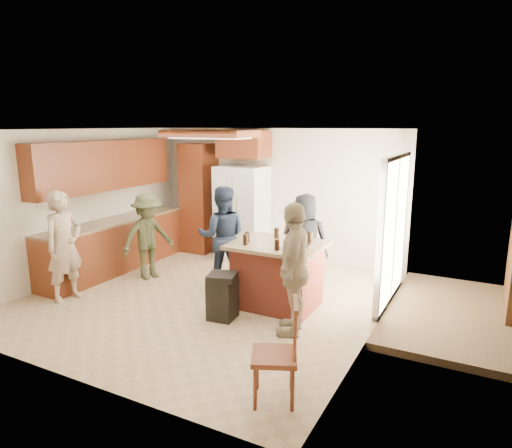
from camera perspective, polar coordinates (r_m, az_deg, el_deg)
The scene contains 12 objects.
person_front_left at distance 7.25m, azimuth -22.86°, elevation -2.58°, with size 0.60×0.44×1.65m, color tan.
person_behind_left at distance 7.35m, azimuth -4.24°, elevation -1.54°, with size 0.79×0.49×1.62m, color #1A2234.
person_behind_right at distance 7.28m, azimuth 6.11°, elevation -2.13°, with size 0.74×0.48×1.52m, color black.
person_side_right at distance 5.64m, azimuth 4.80°, elevation -5.63°, with size 0.98×0.50×1.67m, color tan.
person_counter at distance 7.88m, azimuth -13.36°, elevation -1.54°, with size 0.94×0.44×1.45m, color #383D23.
left_cabinetry at distance 8.44m, azimuth -17.68°, elevation 0.73°, with size 0.64×3.00×2.30m.
back_wall_units at distance 9.18m, azimuth -5.79°, elevation 4.83°, with size 1.80×0.60×2.45m.
refrigerator at distance 8.78m, azimuth -1.73°, elevation 1.38°, with size 0.90×0.76×1.80m.
kitchen_island at distance 6.57m, azimuth 2.71°, elevation -6.28°, with size 1.28×1.03×0.93m.
island_items at distance 6.27m, azimuth 3.77°, elevation -2.47°, with size 1.02×0.68×0.15m.
trash_bin at distance 6.21m, azimuth -4.23°, elevation -8.96°, with size 0.45×0.45×0.63m.
spindle_chair at distance 4.44m, azimuth 2.58°, elevation -16.16°, with size 0.55×0.55×0.99m.
Camera 1 is at (3.67, -5.40, 2.57)m, focal length 32.00 mm.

